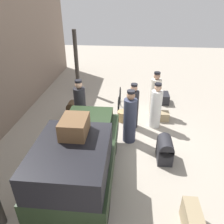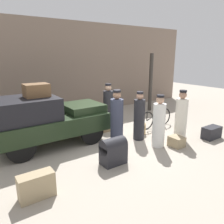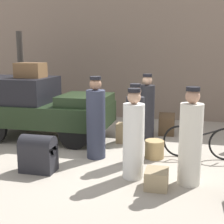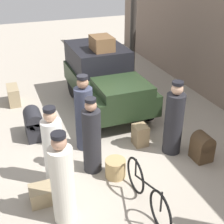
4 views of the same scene
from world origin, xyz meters
The scene contains 18 objects.
ground_plane centered at (0.00, 0.00, 0.00)m, with size 30.00×30.00×0.00m, color #A89E8E.
station_building_facade centered at (0.00, 4.08, 2.25)m, with size 16.00×0.15×4.50m.
canopy_pillar_right centered at (4.15, 2.31, 1.50)m, with size 0.19×0.19×3.01m.
truck centered at (-2.04, 0.81, 0.93)m, with size 3.65×1.71×1.68m.
bicycle centered at (2.32, 0.07, 0.38)m, with size 1.74×0.04×0.79m.
wicker_basket centered at (1.27, -0.13, 0.20)m, with size 0.43×0.43×0.41m.
porter_with_bicycle centered at (2.03, -1.39, 0.81)m, with size 0.41×0.41×1.78m.
porter_lifting_near_truck centered at (0.88, 1.45, 0.81)m, with size 0.43×0.43×1.78m.
conductor_in_dark_uniform centered at (0.87, -0.51, 0.79)m, with size 0.39×0.39×1.72m.
porter_standing_middle centered at (0.99, -1.34, 0.78)m, with size 0.40×0.40×1.72m.
porter_carrying_trunk centered at (-0.03, -0.41, 0.84)m, with size 0.43×0.43×1.85m.
suitcase_small_leather centered at (-0.92, -1.48, 0.39)m, with size 0.69×0.43×0.75m.
suitcase_black_upright centered at (0.36, 0.88, 0.26)m, with size 0.37×0.33×0.52m.
trunk_large_brown centered at (1.41, 1.92, 0.34)m, with size 0.44×0.39×0.66m.
suitcase_tan_flat centered at (3.10, -1.95, 0.21)m, with size 0.73×0.39×0.42m.
trunk_wicker_pale centered at (-3.11, -1.79, 0.28)m, with size 0.74×0.33×0.55m.
trunk_umber_medium centered at (1.47, -1.71, 0.17)m, with size 0.40×0.46×0.33m.
trunk_on_truck_roof centered at (-2.22, 0.81, 1.88)m, with size 0.73×0.57×0.40m.
Camera 2 is at (-4.11, -6.00, 2.95)m, focal length 35.00 mm.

